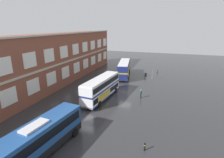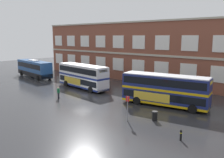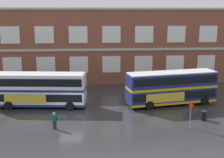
# 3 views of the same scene
# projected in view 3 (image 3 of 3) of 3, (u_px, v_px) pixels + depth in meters

# --- Properties ---
(ground_plane) EXTENTS (120.00, 120.00, 0.00)m
(ground_plane) POSITION_uv_depth(u_px,v_px,m) (72.00, 110.00, 33.56)
(ground_plane) COLOR #2B2B2D
(brick_terminal_building) EXTENTS (55.08, 8.19, 11.74)m
(brick_terminal_building) POSITION_uv_depth(u_px,v_px,m) (79.00, 45.00, 47.83)
(brick_terminal_building) COLOR brown
(brick_terminal_building) RESTS_ON ground
(double_decker_near) EXTENTS (11.19, 3.65, 4.07)m
(double_decker_near) POSITION_uv_depth(u_px,v_px,m) (39.00, 89.00, 34.36)
(double_decker_near) COLOR silver
(double_decker_near) RESTS_ON ground
(double_decker_middle) EXTENTS (11.28, 4.47, 4.07)m
(double_decker_middle) POSITION_uv_depth(u_px,v_px,m) (172.00, 87.00, 35.27)
(double_decker_middle) COLOR navy
(double_decker_middle) RESTS_ON ground
(waiting_passenger) EXTENTS (0.64, 0.31, 1.70)m
(waiting_passenger) POSITION_uv_depth(u_px,v_px,m) (54.00, 120.00, 28.01)
(waiting_passenger) COLOR black
(waiting_passenger) RESTS_ON ground
(bus_stand_flag) EXTENTS (0.44, 0.10, 2.70)m
(bus_stand_flag) POSITION_uv_depth(u_px,v_px,m) (191.00, 112.00, 28.04)
(bus_stand_flag) COLOR slate
(bus_stand_flag) RESTS_ON ground
(station_litter_bin) EXTENTS (0.60, 0.60, 1.03)m
(station_litter_bin) POSITION_uv_depth(u_px,v_px,m) (204.00, 115.00, 30.37)
(station_litter_bin) COLOR black
(station_litter_bin) RESTS_ON ground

